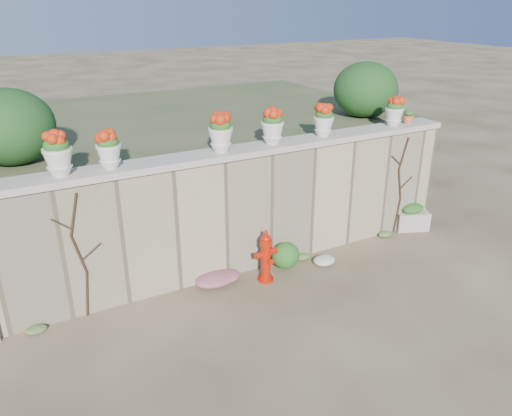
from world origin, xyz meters
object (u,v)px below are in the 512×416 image
planter_box (412,217)px  terracotta_pot (408,117)px  fire_hydrant (266,256)px  urn_pot_0 (58,154)px

planter_box → terracotta_pot: bearing=141.4°
terracotta_pot → fire_hydrant: bearing=-169.7°
fire_hydrant → planter_box: fire_hydrant is taller
planter_box → urn_pot_0: 6.69m
planter_box → fire_hydrant: bearing=-151.9°
fire_hydrant → urn_pot_0: bearing=162.2°
fire_hydrant → urn_pot_0: 3.46m
planter_box → urn_pot_0: urn_pot_0 is taller
fire_hydrant → urn_pot_0: size_ratio=1.50×
planter_box → urn_pot_0: bearing=-159.9°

